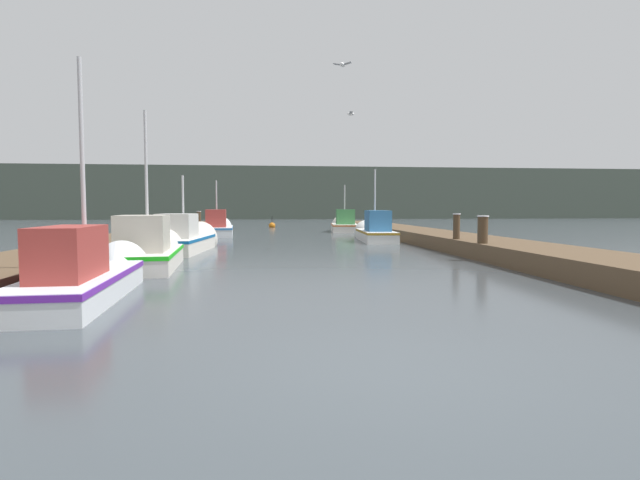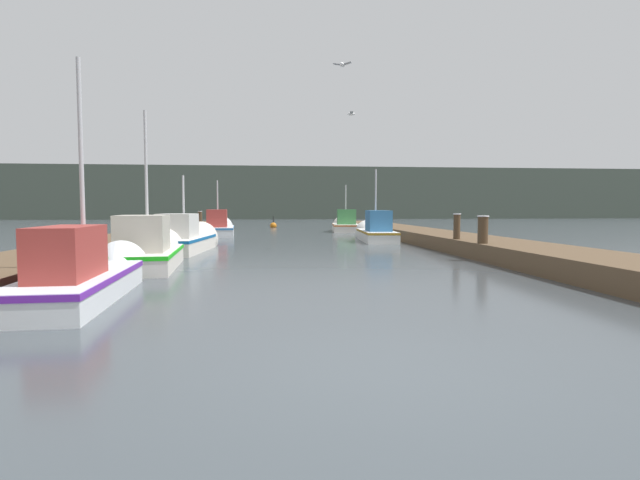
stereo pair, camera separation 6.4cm
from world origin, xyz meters
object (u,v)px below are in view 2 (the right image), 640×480
(mooring_piling_3, at_px, (483,238))
(seagull_1, at_px, (351,114))
(mooring_piling_1, at_px, (457,234))
(fishing_boat_2, at_px, (185,239))
(seagull_lead, at_px, (342,65))
(fishing_boat_4, at_px, (218,228))
(fishing_boat_1, at_px, (149,250))
(fishing_boat_0, at_px, (88,274))
(fishing_boat_3, at_px, (375,231))
(fishing_boat_5, at_px, (345,225))
(mooring_piling_2, at_px, (200,222))
(mooring_piling_0, at_px, (85,255))
(channel_buoy, at_px, (273,226))

(mooring_piling_3, distance_m, seagull_1, 7.18)
(mooring_piling_1, bearing_deg, mooring_piling_3, -89.80)
(fishing_boat_2, height_order, seagull_lead, seagull_lead)
(fishing_boat_4, bearing_deg, fishing_boat_1, -94.75)
(fishing_boat_0, height_order, fishing_boat_4, fishing_boat_0)
(fishing_boat_4, xyz_separation_m, mooring_piling_3, (9.43, -15.10, 0.27))
(mooring_piling_1, bearing_deg, fishing_boat_1, -165.78)
(seagull_1, bearing_deg, fishing_boat_0, -28.71)
(fishing_boat_3, distance_m, fishing_boat_5, 9.50)
(fishing_boat_2, height_order, mooring_piling_3, fishing_boat_2)
(seagull_lead, bearing_deg, seagull_1, -78.64)
(fishing_boat_0, bearing_deg, mooring_piling_2, 89.67)
(fishing_boat_3, bearing_deg, seagull_1, -107.73)
(fishing_boat_5, bearing_deg, fishing_boat_0, -103.84)
(fishing_boat_1, relative_size, mooring_piling_1, 3.44)
(mooring_piling_0, distance_m, seagull_lead, 8.88)
(mooring_piling_0, relative_size, seagull_1, 1.78)
(fishing_boat_5, height_order, mooring_piling_3, fishing_boat_5)
(fishing_boat_3, height_order, channel_buoy, fishing_boat_3)
(fishing_boat_5, bearing_deg, channel_buoy, 131.47)
(fishing_boat_2, xyz_separation_m, seagull_1, (6.31, -0.11, 4.78))
(mooring_piling_1, xyz_separation_m, seagull_lead, (-4.33, -1.80, 5.15))
(fishing_boat_0, height_order, mooring_piling_0, fishing_boat_0)
(channel_buoy, bearing_deg, fishing_boat_2, -99.60)
(fishing_boat_2, relative_size, mooring_piling_0, 5.41)
(fishing_boat_5, xyz_separation_m, seagull_lead, (-3.12, -18.85, 5.45))
(fishing_boat_3, distance_m, mooring_piling_1, 7.66)
(mooring_piling_0, bearing_deg, fishing_boat_1, 59.48)
(fishing_boat_2, bearing_deg, seagull_lead, -33.40)
(fishing_boat_2, distance_m, seagull_lead, 8.74)
(channel_buoy, bearing_deg, mooring_piling_1, -75.77)
(mooring_piling_2, xyz_separation_m, seagull_1, (7.60, -14.37, 4.52))
(fishing_boat_0, bearing_deg, seagull_lead, 40.64)
(fishing_boat_4, bearing_deg, fishing_boat_5, 23.00)
(seagull_1, bearing_deg, mooring_piling_1, 60.55)
(fishing_boat_2, relative_size, fishing_boat_4, 0.96)
(fishing_boat_0, relative_size, fishing_boat_2, 1.00)
(fishing_boat_1, relative_size, mooring_piling_3, 3.54)
(mooring_piling_3, bearing_deg, fishing_boat_3, 97.45)
(channel_buoy, distance_m, seagull_1, 22.20)
(mooring_piling_0, bearing_deg, channel_buoy, 80.15)
(fishing_boat_4, height_order, mooring_piling_1, fishing_boat_4)
(fishing_boat_5, height_order, channel_buoy, fishing_boat_5)
(fishing_boat_1, height_order, mooring_piling_0, fishing_boat_1)
(fishing_boat_0, bearing_deg, mooring_piling_0, 107.53)
(fishing_boat_1, distance_m, fishing_boat_3, 13.23)
(seagull_1, bearing_deg, fishing_boat_3, 164.06)
(mooring_piling_3, bearing_deg, seagull_1, 126.85)
(seagull_lead, bearing_deg, mooring_piling_1, -132.79)
(fishing_boat_5, distance_m, seagull_1, 15.58)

